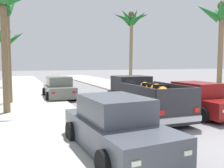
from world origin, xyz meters
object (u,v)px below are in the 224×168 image
(hedge_bush, at_px, (217,92))
(palm_tree_right_fore, at_px, (4,40))
(car_right_near, at_px, (115,126))
(pickup_truck, at_px, (144,99))
(palm_tree_left_fore, at_px, (223,19))
(palm_tree_right_mid, at_px, (4,2))
(car_left_near, at_px, (59,88))
(car_left_mid, at_px, (198,100))
(palm_tree_left_back, at_px, (131,23))

(hedge_bush, bearing_deg, palm_tree_right_fore, 134.17)
(car_right_near, height_order, palm_tree_right_fore, palm_tree_right_fore)
(pickup_truck, distance_m, palm_tree_left_fore, 8.78)
(pickup_truck, bearing_deg, hedge_bush, 19.38)
(car_right_near, xyz_separation_m, palm_tree_right_fore, (-3.53, 19.99, 4.05))
(palm_tree_left_fore, distance_m, palm_tree_right_mid, 13.04)
(car_left_near, relative_size, car_left_mid, 1.00)
(palm_tree_right_fore, bearing_deg, car_right_near, -79.98)
(car_right_near, bearing_deg, pickup_truck, 50.99)
(hedge_bush, bearing_deg, palm_tree_left_back, 95.27)
(car_left_near, bearing_deg, car_left_mid, -55.98)
(pickup_truck, bearing_deg, car_left_near, 110.63)
(palm_tree_left_fore, bearing_deg, pickup_truck, -161.79)
(pickup_truck, relative_size, palm_tree_left_fore, 0.81)
(car_left_mid, bearing_deg, hedge_bush, 35.12)
(car_left_near, bearing_deg, palm_tree_right_mid, -126.01)
(pickup_truck, distance_m, car_left_near, 7.69)
(car_left_near, xyz_separation_m, car_left_mid, (5.29, -7.84, 0.00))
(palm_tree_left_back, bearing_deg, car_left_mid, -103.64)
(palm_tree_left_back, bearing_deg, palm_tree_right_mid, -138.33)
(car_right_near, distance_m, car_left_mid, 6.29)
(pickup_truck, distance_m, car_right_near, 4.69)
(car_left_near, xyz_separation_m, palm_tree_left_back, (8.70, 6.21, 5.99))
(car_left_mid, relative_size, palm_tree_right_fore, 0.73)
(palm_tree_left_fore, xyz_separation_m, palm_tree_right_mid, (-13.03, 0.48, -0.03))
(pickup_truck, relative_size, car_right_near, 1.22)
(palm_tree_right_fore, height_order, palm_tree_left_back, palm_tree_left_back)
(car_right_near, distance_m, palm_tree_right_mid, 8.46)
(palm_tree_right_mid, height_order, palm_tree_left_back, palm_tree_left_back)
(car_right_near, bearing_deg, palm_tree_right_mid, 114.33)
(pickup_truck, xyz_separation_m, palm_tree_left_fore, (7.15, 2.35, 4.51))
(car_left_near, height_order, palm_tree_left_fore, palm_tree_left_fore)
(palm_tree_left_fore, bearing_deg, car_left_mid, -146.73)
(pickup_truck, height_order, car_left_near, pickup_truck)
(car_left_mid, bearing_deg, palm_tree_left_back, 76.36)
(car_right_near, bearing_deg, palm_tree_right_fore, 100.02)
(car_left_near, distance_m, car_right_near, 10.84)
(car_left_near, xyz_separation_m, hedge_bush, (9.71, -4.73, -0.16))
(car_left_near, distance_m, palm_tree_right_fore, 10.69)
(car_left_near, bearing_deg, palm_tree_right_fore, 112.40)
(pickup_truck, relative_size, hedge_bush, 1.88)
(palm_tree_right_fore, bearing_deg, pickup_truck, -68.37)
(car_right_near, bearing_deg, car_left_mid, 28.43)
(palm_tree_right_mid, bearing_deg, pickup_truck, -25.75)
(pickup_truck, relative_size, car_left_near, 1.23)
(car_right_near, height_order, hedge_bush, car_right_near)
(car_right_near, height_order, palm_tree_left_back, palm_tree_left_back)
(car_left_near, relative_size, palm_tree_right_fore, 0.74)
(palm_tree_right_mid, bearing_deg, palm_tree_left_back, 41.67)
(car_left_mid, distance_m, palm_tree_left_fore, 7.15)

